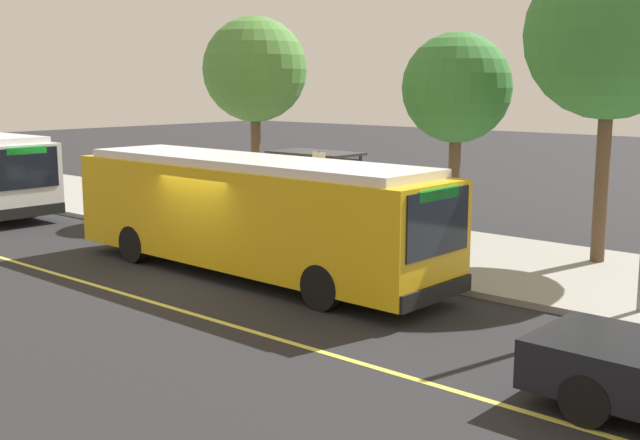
# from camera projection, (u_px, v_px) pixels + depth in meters

# --- Properties ---
(ground_plane) EXTENTS (120.00, 120.00, 0.00)m
(ground_plane) POSITION_uv_depth(u_px,v_px,m) (203.00, 278.00, 19.59)
(ground_plane) COLOR #232326
(sidewalk_curb) EXTENTS (44.00, 6.40, 0.15)m
(sidewalk_curb) POSITION_uv_depth(u_px,v_px,m) (355.00, 239.00, 24.02)
(sidewalk_curb) COLOR gray
(sidewalk_curb) RESTS_ON ground_plane
(lane_stripe_center) EXTENTS (36.00, 0.14, 0.01)m
(lane_stripe_center) POSITION_uv_depth(u_px,v_px,m) (129.00, 295.00, 17.96)
(lane_stripe_center) COLOR #E0D64C
(lane_stripe_center) RESTS_ON ground_plane
(transit_bus_main) EXTENTS (11.22, 2.74, 2.95)m
(transit_bus_main) POSITION_uv_depth(u_px,v_px,m) (250.00, 211.00, 19.63)
(transit_bus_main) COLOR gold
(transit_bus_main) RESTS_ON ground_plane
(bus_shelter) EXTENTS (2.90, 1.60, 2.48)m
(bus_shelter) POSITION_uv_depth(u_px,v_px,m) (314.00, 173.00, 25.22)
(bus_shelter) COLOR #333338
(bus_shelter) RESTS_ON sidewalk_curb
(waiting_bench) EXTENTS (1.60, 0.48, 0.95)m
(waiting_bench) POSITION_uv_depth(u_px,v_px,m) (314.00, 214.00, 25.27)
(waiting_bench) COLOR brown
(waiting_bench) RESTS_ON sidewalk_curb
(route_sign_post) EXTENTS (0.44, 0.08, 2.80)m
(route_sign_post) POSITION_uv_depth(u_px,v_px,m) (319.00, 188.00, 21.36)
(route_sign_post) COLOR #333338
(route_sign_post) RESTS_ON sidewalk_curb
(street_tree_near_shelter) EXTENTS (3.75, 3.75, 6.97)m
(street_tree_near_shelter) POSITION_uv_depth(u_px,v_px,m) (255.00, 70.00, 28.36)
(street_tree_near_shelter) COLOR brown
(street_tree_near_shelter) RESTS_ON sidewalk_curb
(street_tree_upstreet) EXTENTS (3.29, 3.29, 6.12)m
(street_tree_upstreet) POSITION_uv_depth(u_px,v_px,m) (457.00, 89.00, 23.63)
(street_tree_upstreet) COLOR brown
(street_tree_upstreet) RESTS_ON sidewalk_curb
(street_tree_downstreet) EXTENTS (4.29, 4.29, 7.97)m
(street_tree_downstreet) POSITION_uv_depth(u_px,v_px,m) (611.00, 35.00, 19.77)
(street_tree_downstreet) COLOR brown
(street_tree_downstreet) RESTS_ON sidewalk_curb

